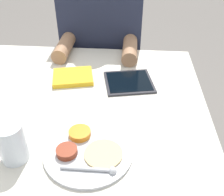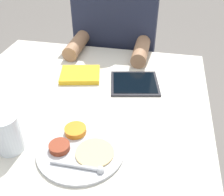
% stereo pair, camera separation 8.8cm
% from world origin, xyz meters
% --- Properties ---
extents(dining_table, '(0.97, 0.91, 0.74)m').
position_xyz_m(dining_table, '(0.00, 0.00, 0.37)').
color(dining_table, beige).
rests_on(dining_table, ground_plane).
extents(thali_tray, '(0.26, 0.26, 0.03)m').
position_xyz_m(thali_tray, '(0.09, -0.24, 0.75)').
color(thali_tray, '#B7BABF').
rests_on(thali_tray, dining_table).
extents(red_notebook, '(0.19, 0.17, 0.02)m').
position_xyz_m(red_notebook, '(-0.04, 0.15, 0.75)').
color(red_notebook, silver).
rests_on(red_notebook, dining_table).
extents(tablet_device, '(0.22, 0.21, 0.01)m').
position_xyz_m(tablet_device, '(0.20, 0.14, 0.75)').
color(tablet_device, '#28282D').
rests_on(tablet_device, dining_table).
extents(person_diner, '(0.42, 0.43, 1.20)m').
position_xyz_m(person_diner, '(0.03, 0.58, 0.56)').
color(person_diner, black).
rests_on(person_diner, ground_plane).
extents(drinking_glass, '(0.08, 0.08, 0.12)m').
position_xyz_m(drinking_glass, '(-0.11, -0.28, 0.80)').
color(drinking_glass, silver).
rests_on(drinking_glass, dining_table).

